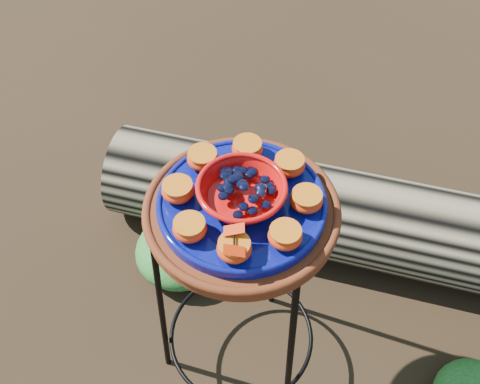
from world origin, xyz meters
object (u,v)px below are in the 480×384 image
at_px(plant_stand, 241,300).
at_px(cobalt_plate, 242,204).
at_px(red_bowl, 242,193).
at_px(driftwood_log, 353,217).
at_px(terracotta_saucer, 242,213).

relative_size(plant_stand, cobalt_plate, 2.00).
bearing_deg(red_bowl, driftwood_log, 74.76).
bearing_deg(terracotta_saucer, plant_stand, 0.00).
distance_m(red_bowl, driftwood_log, 0.84).
distance_m(plant_stand, terracotta_saucer, 0.37).
bearing_deg(red_bowl, terracotta_saucer, 0.00).
height_order(terracotta_saucer, driftwood_log, terracotta_saucer).
height_order(plant_stand, driftwood_log, plant_stand).
height_order(plant_stand, red_bowl, red_bowl).
bearing_deg(plant_stand, cobalt_plate, 0.00).
xyz_separation_m(red_bowl, driftwood_log, (0.15, 0.54, -0.63)).
relative_size(cobalt_plate, red_bowl, 2.00).
relative_size(terracotta_saucer, driftwood_log, 0.25).
xyz_separation_m(plant_stand, cobalt_plate, (0.00, 0.00, 0.39)).
bearing_deg(cobalt_plate, plant_stand, 0.00).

